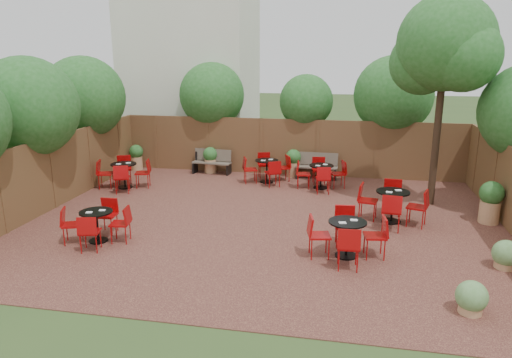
# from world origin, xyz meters

# --- Properties ---
(ground) EXTENTS (80.00, 80.00, 0.00)m
(ground) POSITION_xyz_m (0.00, 0.00, 0.00)
(ground) COLOR #354F23
(ground) RESTS_ON ground
(courtyard_paving) EXTENTS (12.00, 10.00, 0.02)m
(courtyard_paving) POSITION_xyz_m (0.00, 0.00, 0.01)
(courtyard_paving) COLOR #3E1C19
(courtyard_paving) RESTS_ON ground
(fence_back) EXTENTS (12.00, 0.08, 2.00)m
(fence_back) POSITION_xyz_m (0.00, 5.00, 1.00)
(fence_back) COLOR brown
(fence_back) RESTS_ON ground
(fence_left) EXTENTS (0.08, 10.00, 2.00)m
(fence_left) POSITION_xyz_m (-6.00, 0.00, 1.00)
(fence_left) COLOR brown
(fence_left) RESTS_ON ground
(neighbour_building) EXTENTS (5.00, 4.00, 8.00)m
(neighbour_building) POSITION_xyz_m (-4.50, 8.00, 4.00)
(neighbour_building) COLOR silver
(neighbour_building) RESTS_ON ground
(overhang_foliage) EXTENTS (15.89, 10.98, 2.72)m
(overhang_foliage) POSITION_xyz_m (-2.13, 2.42, 2.78)
(overhang_foliage) COLOR #20591D
(overhang_foliage) RESTS_ON ground
(courtyard_tree) EXTENTS (2.73, 2.63, 5.76)m
(courtyard_tree) POSITION_xyz_m (4.43, 2.35, 4.31)
(courtyard_tree) COLOR black
(courtyard_tree) RESTS_ON courtyard_paving
(park_bench_left) EXTENTS (1.43, 0.59, 0.86)m
(park_bench_left) POSITION_xyz_m (-2.73, 4.62, 0.46)
(park_bench_left) COLOR brown
(park_bench_left) RESTS_ON courtyard_paving
(park_bench_right) EXTENTS (1.45, 0.52, 0.88)m
(park_bench_right) POSITION_xyz_m (1.01, 4.62, 0.47)
(park_bench_right) COLOR brown
(park_bench_right) RESTS_ON courtyard_paving
(bistro_tables) EXTENTS (9.89, 7.43, 0.95)m
(bistro_tables) POSITION_xyz_m (-0.27, 1.02, 0.48)
(bistro_tables) COLOR black
(bistro_tables) RESTS_ON courtyard_paving
(planters) EXTENTS (11.85, 4.28, 1.09)m
(planters) POSITION_xyz_m (0.17, 3.42, 0.56)
(planters) COLOR tan
(planters) RESTS_ON courtyard_paving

